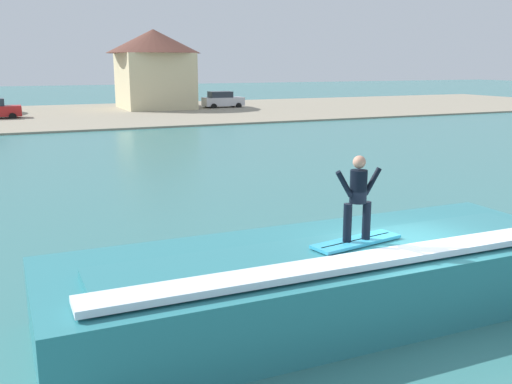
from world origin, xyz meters
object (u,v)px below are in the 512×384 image
at_px(car_far_shore, 222,100).
at_px(house_gabled_white, 154,65).
at_px(surfboard, 356,241).
at_px(surfer, 358,194).
at_px(wave_crest, 324,279).

relative_size(car_far_shore, house_gabled_white, 0.45).
xyz_separation_m(surfboard, surfer, (-0.01, -0.02, 0.92)).
distance_m(wave_crest, surfboard, 1.01).
bearing_deg(car_far_shore, surfer, -107.96).
height_order(wave_crest, house_gabled_white, house_gabled_white).
relative_size(wave_crest, surfer, 6.62).
bearing_deg(wave_crest, house_gabled_white, 79.23).
height_order(surfer, house_gabled_white, house_gabled_white).
bearing_deg(house_gabled_white, surfboard, -100.22).
relative_size(wave_crest, surfboard, 5.47).
bearing_deg(wave_crest, surfer, -41.03).
xyz_separation_m(surfer, car_far_shore, (16.45, 50.75, -1.49)).
distance_m(surfboard, surfer, 0.93).
bearing_deg(wave_crest, car_far_shore, 71.46).
bearing_deg(surfboard, surfer, -128.74).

